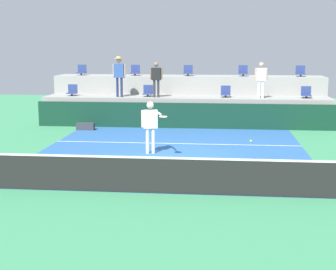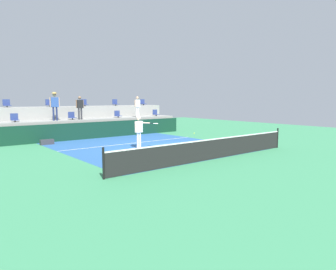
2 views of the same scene
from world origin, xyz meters
name	(u,v)px [view 1 (image 1 of 2)]	position (x,y,z in m)	size (l,w,h in m)	color
ground_plane	(170,158)	(0.00, 0.00, 0.00)	(40.00, 40.00, 0.00)	#388456
court_inner_paint	(173,151)	(0.00, 1.00, 0.00)	(9.00, 10.00, 0.01)	#285693
court_service_line	(177,144)	(0.00, 2.40, 0.01)	(9.00, 0.06, 0.00)	white
tennis_net	(154,174)	(0.00, -4.00, 0.50)	(10.48, 0.08, 1.07)	black
sponsor_backboard	(184,116)	(0.00, 6.00, 0.55)	(13.00, 0.16, 1.10)	#0F3323
seating_tier_lower	(186,110)	(0.00, 7.30, 0.62)	(13.00, 1.80, 1.25)	gray
seating_tier_upper	(188,97)	(0.00, 9.10, 1.05)	(13.00, 1.80, 2.10)	gray
stadium_chair_lower_far_left	(72,91)	(-5.31, 7.23, 1.46)	(0.44, 0.40, 0.52)	#2D2D33
stadium_chair_lower_left	(148,92)	(-1.75, 7.23, 1.46)	(0.44, 0.40, 0.52)	#2D2D33
stadium_chair_lower_right	(226,92)	(1.80, 7.23, 1.46)	(0.44, 0.40, 0.52)	#2D2D33
stadium_chair_lower_far_right	(306,93)	(5.37, 7.23, 1.46)	(0.44, 0.40, 0.52)	#2D2D33
stadium_chair_upper_far_left	(82,71)	(-5.34, 9.03, 2.31)	(0.44, 0.40, 0.52)	#2D2D33
stadium_chair_upper_left	(135,71)	(-2.64, 9.03, 2.31)	(0.44, 0.40, 0.52)	#2D2D33
stadium_chair_upper_center	(188,71)	(-0.02, 9.03, 2.31)	(0.44, 0.40, 0.52)	#2D2D33
stadium_chair_upper_right	(243,72)	(2.64, 9.03, 2.31)	(0.44, 0.40, 0.52)	#2D2D33
stadium_chair_upper_far_right	(301,72)	(5.35, 9.03, 2.31)	(0.44, 0.40, 0.52)	#2D2D33
tennis_player	(151,122)	(-0.70, 0.59, 1.07)	(0.99, 1.15, 1.74)	white
spectator_with_hat	(119,72)	(-3.00, 6.85, 2.39)	(0.62, 0.48, 1.83)	navy
spectator_leaning_on_rail	(156,76)	(-1.31, 6.85, 2.19)	(0.56, 0.21, 1.58)	#2D2D33
spectator_in_grey	(261,77)	(3.33, 6.85, 2.19)	(0.57, 0.24, 1.59)	white
tennis_ball	(251,141)	(2.54, -0.27, 0.65)	(0.07, 0.07, 0.07)	#CCE033
equipment_bag	(85,126)	(-4.14, 5.09, 0.15)	(0.76, 0.28, 0.30)	#333338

